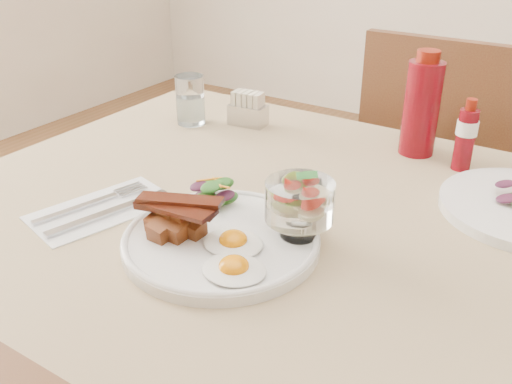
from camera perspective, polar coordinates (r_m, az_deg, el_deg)
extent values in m
cylinder|color=brown|center=(1.60, -5.93, -4.34)|extent=(0.06, 0.06, 0.71)
cube|color=brown|center=(0.88, 8.76, -4.91)|extent=(1.30, 0.85, 0.04)
cube|color=#9D8960|center=(0.86, 8.86, -3.73)|extent=(1.33, 0.88, 0.00)
cylinder|color=brown|center=(1.65, 10.26, -9.05)|extent=(0.04, 0.04, 0.45)
cylinder|color=brown|center=(1.59, 22.50, -12.70)|extent=(0.04, 0.04, 0.45)
cylinder|color=brown|center=(1.94, 14.53, -3.59)|extent=(0.04, 0.04, 0.45)
cube|color=brown|center=(1.64, 19.26, -0.77)|extent=(0.42, 0.42, 0.03)
cube|color=brown|center=(1.36, 18.52, 4.64)|extent=(0.42, 0.03, 0.46)
cylinder|color=silver|center=(0.81, -3.50, -4.93)|extent=(0.28, 0.28, 0.02)
ellipsoid|color=silver|center=(0.73, -2.22, -7.72)|extent=(0.10, 0.10, 0.01)
ellipsoid|color=orange|center=(0.73, -2.23, -7.38)|extent=(0.04, 0.04, 0.02)
ellipsoid|color=silver|center=(0.78, -2.29, -5.09)|extent=(0.10, 0.10, 0.01)
ellipsoid|color=orange|center=(0.78, -2.30, -4.77)|extent=(0.04, 0.04, 0.02)
cube|color=maroon|center=(0.82, -7.94, -2.90)|extent=(0.03, 0.03, 0.03)
cube|color=maroon|center=(0.80, -7.99, -3.86)|extent=(0.04, 0.04, 0.03)
cube|color=maroon|center=(0.82, -9.98, -3.16)|extent=(0.03, 0.03, 0.02)
cube|color=maroon|center=(0.80, -6.19, -3.64)|extent=(0.03, 0.03, 0.03)
cube|color=maroon|center=(0.80, -9.55, -3.86)|extent=(0.04, 0.04, 0.03)
cube|color=maroon|center=(0.84, -8.30, -2.40)|extent=(0.03, 0.03, 0.02)
cube|color=maroon|center=(0.80, -7.65, -2.27)|extent=(0.03, 0.03, 0.03)
cube|color=maroon|center=(0.81, -8.74, -2.10)|extent=(0.03, 0.03, 0.02)
cube|color=#521E0D|center=(0.80, -8.07, -1.70)|extent=(0.13, 0.04, 0.01)
cube|color=#521E0D|center=(0.79, -8.36, -1.68)|extent=(0.13, 0.03, 0.01)
cube|color=#521E0D|center=(0.80, -7.65, -0.79)|extent=(0.13, 0.06, 0.01)
ellipsoid|color=#1A4412|center=(0.89, -4.33, -0.98)|extent=(0.05, 0.04, 0.01)
ellipsoid|color=#1A4412|center=(0.89, -2.96, -0.60)|extent=(0.04, 0.04, 0.01)
ellipsoid|color=#381126|center=(0.90, -5.11, -0.19)|extent=(0.04, 0.03, 0.01)
ellipsoid|color=#1A4412|center=(0.86, -4.33, -1.13)|extent=(0.05, 0.04, 0.01)
ellipsoid|color=#1A4412|center=(0.87, -5.26, -0.60)|extent=(0.04, 0.04, 0.01)
ellipsoid|color=#381126|center=(0.87, -3.12, -0.37)|extent=(0.04, 0.03, 0.01)
ellipsoid|color=#1A4412|center=(0.90, -4.22, 0.82)|extent=(0.04, 0.04, 0.01)
ellipsoid|color=#1A4412|center=(0.89, -3.27, 0.80)|extent=(0.04, 0.03, 0.01)
ellipsoid|color=#381126|center=(0.88, -5.73, 0.60)|extent=(0.03, 0.03, 0.01)
ellipsoid|color=#1A4412|center=(0.86, -4.43, 0.54)|extent=(0.04, 0.04, 0.01)
ellipsoid|color=#1A4412|center=(0.87, -3.39, 0.91)|extent=(0.04, 0.03, 0.01)
cylinder|color=orange|center=(0.87, -3.92, 0.99)|extent=(0.03, 0.03, 0.01)
cylinder|color=orange|center=(0.88, -4.71, 1.26)|extent=(0.03, 0.03, 0.01)
cylinder|color=orange|center=(0.86, -3.73, 0.64)|extent=(0.04, 0.00, 0.01)
cylinder|color=white|center=(0.81, 4.26, -3.92)|extent=(0.05, 0.05, 0.01)
cylinder|color=white|center=(0.80, 4.29, -3.12)|extent=(0.02, 0.02, 0.02)
cylinder|color=white|center=(0.78, 4.38, -0.90)|extent=(0.10, 0.10, 0.05)
cylinder|color=beige|center=(0.80, 3.69, -1.14)|extent=(0.03, 0.03, 0.01)
cylinder|color=beige|center=(0.78, 5.26, -1.76)|extent=(0.03, 0.03, 0.01)
cylinder|color=beige|center=(0.80, 4.96, -0.53)|extent=(0.03, 0.03, 0.01)
cylinder|color=#92AD35|center=(0.79, 4.00, 0.64)|extent=(0.04, 0.04, 0.01)
cone|color=red|center=(0.76, 5.08, -0.14)|extent=(0.03, 0.03, 0.03)
cone|color=red|center=(0.77, 3.27, 0.75)|extent=(0.03, 0.03, 0.03)
cone|color=red|center=(0.78, 5.14, 1.36)|extent=(0.03, 0.03, 0.03)
ellipsoid|color=#2D7F2E|center=(0.76, 4.79, 1.65)|extent=(0.02, 0.01, 0.00)
ellipsoid|color=#2D7F2E|center=(0.76, 5.48, 1.74)|extent=(0.02, 0.01, 0.00)
ellipsoid|color=#381126|center=(0.96, 23.85, -0.59)|extent=(0.04, 0.03, 0.01)
ellipsoid|color=#381126|center=(0.99, 23.64, 0.75)|extent=(0.03, 0.02, 0.01)
cylinder|color=#5E050D|center=(1.12, 16.20, 7.99)|extent=(0.07, 0.07, 0.18)
cylinder|color=maroon|center=(1.10, 16.88, 12.88)|extent=(0.05, 0.05, 0.02)
cylinder|color=#5E050D|center=(1.09, 20.18, 4.90)|extent=(0.04, 0.04, 0.11)
cylinder|color=white|center=(1.08, 20.37, 6.05)|extent=(0.05, 0.05, 0.03)
cylinder|color=maroon|center=(1.07, 20.74, 8.16)|extent=(0.02, 0.02, 0.02)
cube|color=#B3B2B7|center=(1.25, -0.81, 7.72)|extent=(0.08, 0.05, 0.04)
cube|color=#C5B08B|center=(1.25, -1.91, 9.06)|extent=(0.01, 0.04, 0.05)
cube|color=#C5B08B|center=(1.24, -1.36, 8.97)|extent=(0.01, 0.04, 0.05)
cube|color=#C5B08B|center=(1.24, -0.81, 8.88)|extent=(0.01, 0.04, 0.05)
cube|color=#C5B08B|center=(1.23, -0.26, 8.79)|extent=(0.01, 0.04, 0.05)
cube|color=#C5B08B|center=(1.23, 0.30, 8.70)|extent=(0.01, 0.04, 0.05)
cylinder|color=white|center=(1.26, -6.59, 9.14)|extent=(0.06, 0.06, 0.11)
cylinder|color=silver|center=(1.26, -6.54, 8.20)|extent=(0.05, 0.05, 0.06)
cube|color=silver|center=(0.94, -15.15, -1.64)|extent=(0.17, 0.24, 0.00)
cube|color=#B3B2B7|center=(0.92, -14.47, -1.95)|extent=(0.07, 0.20, 0.00)
cube|color=#B3B2B7|center=(0.94, -17.55, -1.56)|extent=(0.05, 0.14, 0.00)
cube|color=#B3B2B7|center=(0.99, -12.82, 0.52)|extent=(0.02, 0.05, 0.00)
cube|color=#B3B2B7|center=(0.98, -12.56, 0.35)|extent=(0.02, 0.05, 0.00)
cube|color=#B3B2B7|center=(0.98, -12.30, 0.17)|extent=(0.02, 0.05, 0.00)
cube|color=#B3B2B7|center=(0.97, -12.04, 0.00)|extent=(0.02, 0.05, 0.00)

